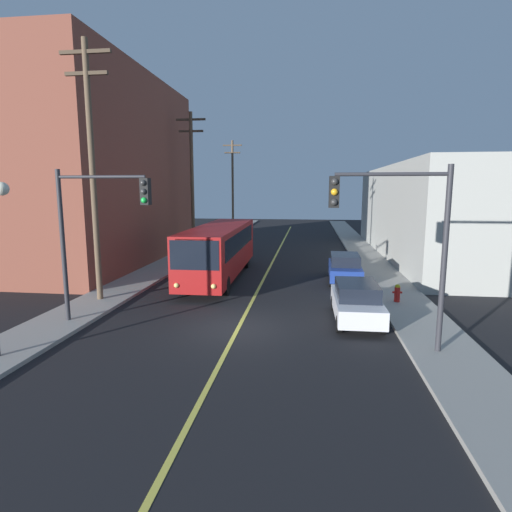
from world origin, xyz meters
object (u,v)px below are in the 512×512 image
object	(u,v)px
fire_hydrant	(397,293)
traffic_signal_right_corner	(396,224)
utility_pole_far	(233,182)
city_bus	(220,249)
parked_car_white	(356,301)
parked_car_blue	(345,267)
utility_pole_near	(92,163)
traffic_signal_left_corner	(98,218)
utility_pole_mid	(192,177)

from	to	relation	value
fire_hydrant	traffic_signal_right_corner	bearing A→B (deg)	-103.37
traffic_signal_right_corner	fire_hydrant	distance (m)	7.25
utility_pole_far	fire_hydrant	size ratio (longest dim) A/B	13.42
city_bus	traffic_signal_right_corner	size ratio (longest dim) A/B	2.03
parked_car_white	fire_hydrant	bearing A→B (deg)	51.35
parked_car_blue	traffic_signal_right_corner	bearing A→B (deg)	-86.77
parked_car_blue	utility_pole_near	world-z (taller)	utility_pole_near
utility_pole_far	fire_hydrant	bearing A→B (deg)	-67.05
parked_car_white	utility_pole_near	world-z (taller)	utility_pole_near
parked_car_blue	traffic_signal_left_corner	size ratio (longest dim) A/B	0.74
parked_car_white	utility_pole_far	bearing A→B (deg)	108.27
city_bus	traffic_signal_right_corner	bearing A→B (deg)	-53.39
utility_pole_mid	utility_pole_far	xyz separation A→B (m)	(-0.21, 19.17, -0.03)
parked_car_blue	utility_pole_near	distance (m)	14.70
parked_car_blue	fire_hydrant	bearing A→B (deg)	-66.84
fire_hydrant	utility_pole_near	bearing A→B (deg)	-174.79
parked_car_white	parked_car_blue	world-z (taller)	same
city_bus	fire_hydrant	distance (m)	10.76
parked_car_blue	utility_pole_far	xyz separation A→B (m)	(-11.90, 28.15, 5.47)
parked_car_white	utility_pole_near	size ratio (longest dim) A/B	0.37
parked_car_white	traffic_signal_left_corner	bearing A→B (deg)	-169.72
utility_pole_near	traffic_signal_left_corner	distance (m)	4.41
city_bus	parked_car_blue	bearing A→B (deg)	-0.34
parked_car_blue	utility_pole_mid	size ratio (longest dim) A/B	0.39
parked_car_blue	traffic_signal_left_corner	bearing A→B (deg)	-137.54
utility_pole_far	fire_hydrant	distance (m)	36.23
traffic_signal_left_corner	utility_pole_far	bearing A→B (deg)	92.58
parked_car_blue	traffic_signal_right_corner	world-z (taller)	traffic_signal_right_corner
parked_car_blue	utility_pole_mid	bearing A→B (deg)	142.47
utility_pole_near	traffic_signal_left_corner	xyz separation A→B (m)	(1.88, -3.26, -2.29)
utility_pole_near	fire_hydrant	xyz separation A→B (m)	(14.14, 1.29, -6.01)
city_bus	utility_pole_mid	distance (m)	10.86
city_bus	parked_car_blue	world-z (taller)	city_bus
utility_pole_mid	parked_car_white	bearing A→B (deg)	-54.97
utility_pole_mid	fire_hydrant	distance (m)	20.29
utility_pole_near	traffic_signal_left_corner	world-z (taller)	utility_pole_near
utility_pole_near	fire_hydrant	distance (m)	15.42
city_bus	traffic_signal_left_corner	bearing A→B (deg)	-106.23
parked_car_white	parked_car_blue	size ratio (longest dim) A/B	1.00
utility_pole_near	parked_car_blue	bearing A→B (deg)	26.70
utility_pole_mid	fire_hydrant	xyz separation A→B (m)	(13.74, -13.77, -5.76)
parked_car_blue	utility_pole_near	xyz separation A→B (m)	(-12.09, -6.08, 5.75)
parked_car_white	fire_hydrant	xyz separation A→B (m)	(2.18, 2.72, -0.26)
utility_pole_near	utility_pole_mid	xyz separation A→B (m)	(0.40, 15.06, -0.25)
utility_pole_far	parked_car_white	bearing A→B (deg)	-71.73
utility_pole_mid	utility_pole_far	distance (m)	19.17
traffic_signal_right_corner	traffic_signal_left_corner	bearing A→B (deg)	172.11
parked_car_blue	traffic_signal_right_corner	xyz separation A→B (m)	(0.61, -10.84, 3.46)
utility_pole_far	traffic_signal_right_corner	xyz separation A→B (m)	(12.51, -39.00, -2.00)
parked_car_white	utility_pole_near	bearing A→B (deg)	173.16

